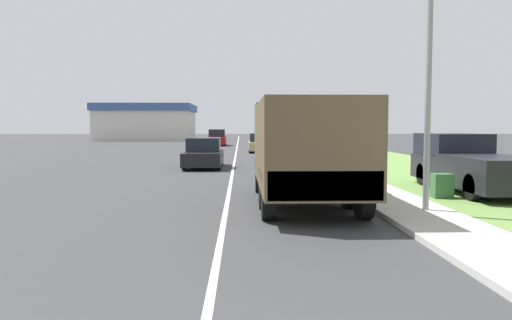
% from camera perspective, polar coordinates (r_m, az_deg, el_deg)
% --- Properties ---
extents(ground_plane, '(180.00, 180.00, 0.00)m').
position_cam_1_polar(ground_plane, '(42.23, -2.26, 1.06)').
color(ground_plane, '#38383A').
extents(lane_centre_stripe, '(0.12, 120.00, 0.00)m').
position_cam_1_polar(lane_centre_stripe, '(42.23, -2.26, 1.07)').
color(lane_centre_stripe, silver).
rests_on(lane_centre_stripe, ground).
extents(sidewalk_right, '(1.80, 120.00, 0.12)m').
position_cam_1_polar(sidewalk_right, '(42.42, 3.83, 1.15)').
color(sidewalk_right, beige).
rests_on(sidewalk_right, ground).
extents(grass_strip_right, '(7.00, 120.00, 0.02)m').
position_cam_1_polar(grass_strip_right, '(43.07, 9.67, 1.08)').
color(grass_strip_right, '#6B9347').
rests_on(grass_strip_right, ground).
extents(military_truck, '(2.44, 7.00, 2.80)m').
position_cam_1_polar(military_truck, '(13.39, 5.49, 1.71)').
color(military_truck, '#545B3D').
rests_on(military_truck, ground).
extents(car_nearest_ahead, '(1.84, 4.54, 1.50)m').
position_cam_1_polar(car_nearest_ahead, '(25.19, -5.99, 0.66)').
color(car_nearest_ahead, black).
rests_on(car_nearest_ahead, ground).
extents(car_second_ahead, '(1.88, 4.47, 1.51)m').
position_cam_1_polar(car_second_ahead, '(39.98, 0.49, 1.88)').
color(car_second_ahead, tan).
rests_on(car_second_ahead, ground).
extents(car_third_ahead, '(1.91, 4.64, 1.73)m').
position_cam_1_polar(car_third_ahead, '(53.44, -4.47, 2.48)').
color(car_third_ahead, maroon).
rests_on(car_third_ahead, ground).
extents(pickup_truck, '(2.07, 5.74, 1.82)m').
position_cam_1_polar(pickup_truck, '(17.47, 23.19, -0.44)').
color(pickup_truck, black).
rests_on(pickup_truck, grass_strip_right).
extents(lamp_post, '(1.69, 0.24, 7.76)m').
position_cam_1_polar(lamp_post, '(12.57, 18.42, 15.60)').
color(lamp_post, gray).
rests_on(lamp_post, sidewalk_right).
extents(utility_box, '(0.55, 0.45, 0.70)m').
position_cam_1_polar(utility_box, '(15.42, 20.47, -2.77)').
color(utility_box, '#3D7042').
rests_on(utility_box, grass_strip_right).
extents(building_distant, '(13.94, 12.44, 5.29)m').
position_cam_1_polar(building_distant, '(76.68, -12.35, 4.26)').
color(building_distant, beige).
rests_on(building_distant, ground).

